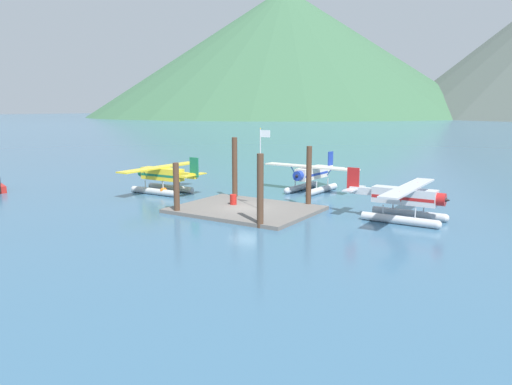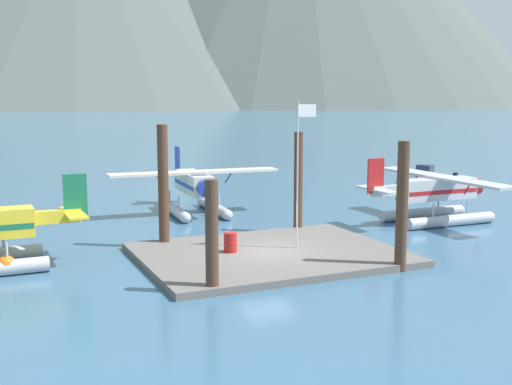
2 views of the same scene
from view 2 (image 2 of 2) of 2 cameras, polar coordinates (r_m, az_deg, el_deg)
ground_plane at (r=28.85m, az=1.17°, el=-5.81°), size 1200.00×1200.00×0.00m
dock_platform at (r=28.82m, az=1.17°, el=-5.52°), size 11.31×8.74×0.30m
piling_near_left at (r=23.31m, az=-3.94°, el=-3.98°), size 0.48×0.48×4.21m
piling_near_right at (r=26.83m, az=12.84°, el=-1.25°), size 0.48×0.48×5.38m
piling_far_left at (r=30.54m, az=-8.24°, el=0.50°), size 0.50×0.50×5.86m
piling_far_right at (r=33.79m, az=3.77°, el=0.88°), size 0.47×0.47×5.33m
flagpole at (r=28.83m, az=3.92°, el=3.06°), size 0.95×0.10×6.68m
fuel_drum at (r=28.55m, az=-2.29°, el=-4.45°), size 0.62×0.62×0.88m
mooring_buoy at (r=27.94m, az=-21.31°, el=-6.04°), size 0.80×0.80×0.80m
seaplane_silver_stbd_fwd at (r=38.00m, az=15.77°, el=-0.23°), size 7.98×10.41×3.84m
seaplane_cream_bow_centre at (r=39.44m, az=-5.54°, el=0.36°), size 10.47×7.97×3.84m
boat_white_open_east at (r=55.68m, az=14.92°, el=1.36°), size 3.39×4.40×1.50m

